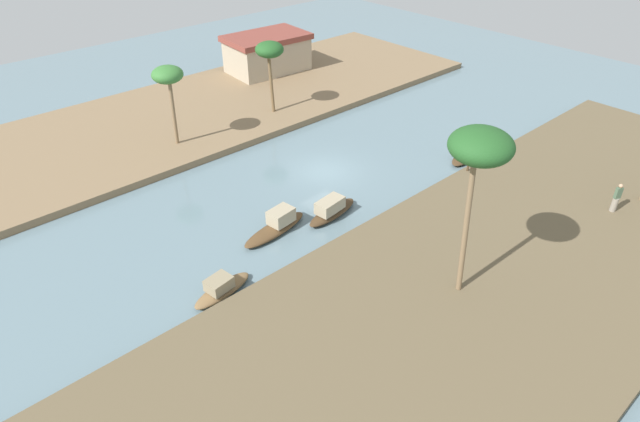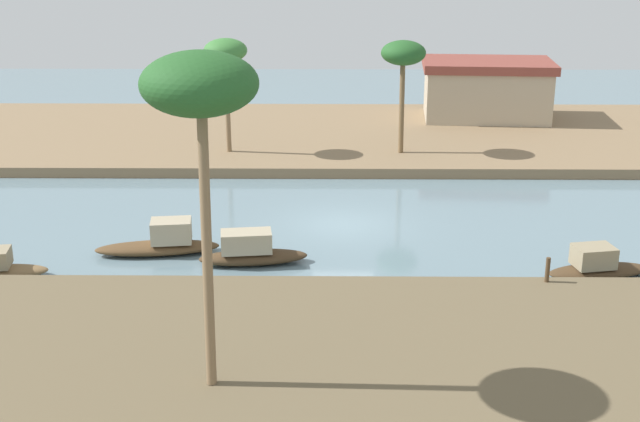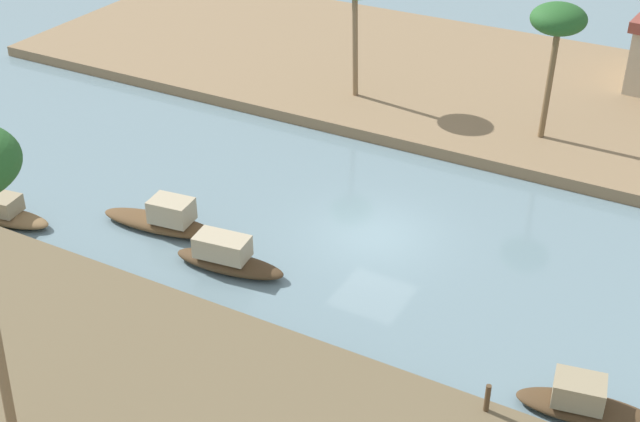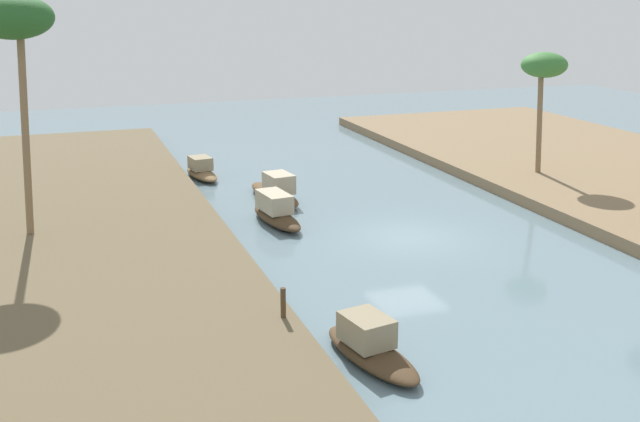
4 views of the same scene
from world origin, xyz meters
TOP-DOWN VIEW (x-y plane):
  - river_water at (0.00, 0.00)m, footprint 74.30×74.30m
  - riverbank_left at (0.00, -13.57)m, footprint 47.15×14.68m
  - riverbank_right at (0.00, 13.57)m, footprint 47.15×14.68m
  - sampan_with_red_awning at (-3.26, -4.06)m, footprint 3.84×1.52m
  - sampan_upstream_small at (-6.48, -3.13)m, footprint 4.47×1.67m
  - sampan_near_left_bank at (8.29, -5.04)m, footprint 3.67×1.81m
  - mooring_post at (6.24, -6.60)m, footprint 0.14×0.14m
  - palm_tree_left_near at (-3.43, -12.72)m, footprint 2.63×2.63m
  - palm_tree_right_tall at (2.92, 9.34)m, footprint 2.13×2.13m
  - palm_tree_right_short at (-5.49, 9.20)m, footprint 2.06×2.06m
  - riverside_building at (8.38, 17.05)m, footprint 7.58×5.18m

SIDE VIEW (x-z plane):
  - river_water at x=0.00m, z-range 0.00..0.00m
  - riverbank_left at x=0.00m, z-range 0.00..0.49m
  - riverbank_right at x=0.00m, z-range 0.00..0.49m
  - sampan_near_left_bank at x=8.29m, z-range -0.16..0.92m
  - sampan_upstream_small at x=-6.48m, z-range -0.19..1.05m
  - sampan_with_red_awning at x=-3.26m, z-range -0.13..1.05m
  - mooring_post at x=6.24m, z-range 0.49..1.29m
  - riverside_building at x=8.38m, z-range 0.51..3.81m
  - palm_tree_right_tall at x=2.92m, z-range 2.48..7.90m
  - palm_tree_right_short at x=-5.49m, z-range 2.54..8.05m
  - palm_tree_left_near at x=-3.43m, z-range 3.63..11.67m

